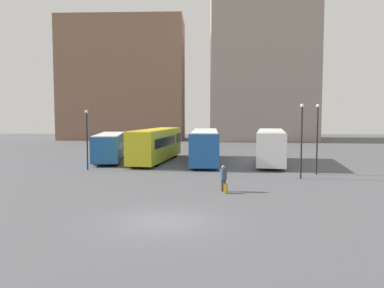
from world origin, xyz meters
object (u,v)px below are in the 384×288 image
(traveler, at_px, (223,176))
(lamp_post_2, at_px, (87,134))
(bus_1, at_px, (157,144))
(bus_2, at_px, (205,145))
(bus_3, at_px, (271,146))
(bus_0, at_px, (110,146))
(suitcase, at_px, (226,188))
(lamp_post_0, at_px, (317,133))
(lamp_post_1, at_px, (302,135))

(traveler, xyz_separation_m, lamp_post_2, (-11.29, 8.84, 2.09))
(bus_1, xyz_separation_m, traveler, (6.11, -15.08, -0.83))
(bus_2, xyz_separation_m, bus_3, (6.39, -0.97, 0.03))
(bus_0, xyz_separation_m, traveler, (11.01, -15.34, -0.56))
(suitcase, bearing_deg, bus_3, -3.37)
(lamp_post_0, bearing_deg, bus_1, 149.89)
(bus_2, distance_m, lamp_post_1, 12.02)
(suitcase, xyz_separation_m, lamp_post_0, (7.61, 7.56, 3.00))
(bus_0, bearing_deg, bus_1, -101.43)
(bus_1, relative_size, suitcase, 14.96)
(lamp_post_2, bearing_deg, suitcase, -39.32)
(traveler, distance_m, lamp_post_0, 10.72)
(bus_3, bearing_deg, lamp_post_2, 115.07)
(suitcase, xyz_separation_m, lamp_post_2, (-11.41, 9.34, 2.77))
(lamp_post_0, height_order, lamp_post_2, lamp_post_0)
(bus_0, xyz_separation_m, bus_3, (16.21, -1.82, 0.24))
(bus_0, distance_m, lamp_post_1, 19.97)
(traveler, distance_m, suitcase, 0.86)
(bus_0, height_order, suitcase, bus_0)
(bus_0, relative_size, traveler, 6.27)
(bus_2, bearing_deg, bus_3, -98.05)
(traveler, relative_size, lamp_post_0, 0.29)
(suitcase, bearing_deg, lamp_post_0, -28.59)
(bus_1, bearing_deg, lamp_post_1, -121.98)
(traveler, height_order, lamp_post_0, lamp_post_0)
(bus_3, relative_size, suitcase, 13.06)
(suitcase, height_order, lamp_post_2, lamp_post_2)
(bus_0, distance_m, bus_2, 9.86)
(bus_0, xyz_separation_m, lamp_post_0, (18.73, -8.28, 1.76))
(traveler, bearing_deg, bus_2, 21.27)
(bus_1, distance_m, lamp_post_2, 8.21)
(bus_3, distance_m, lamp_post_0, 7.10)
(bus_2, distance_m, lamp_post_2, 11.66)
(bus_2, bearing_deg, lamp_post_0, -129.28)
(traveler, bearing_deg, lamp_post_0, -30.98)
(bus_1, distance_m, bus_3, 11.42)
(bus_3, bearing_deg, suitcase, 169.25)
(bus_1, distance_m, lamp_post_1, 15.83)
(bus_0, bearing_deg, traveler, -152.71)
(bus_1, height_order, suitcase, bus_1)
(bus_3, xyz_separation_m, suitcase, (-5.09, -14.03, -1.48))
(bus_3, bearing_deg, traveler, 168.16)
(bus_0, distance_m, bus_1, 4.91)
(bus_1, bearing_deg, traveler, -149.94)
(bus_2, bearing_deg, suitcase, -174.48)
(bus_3, bearing_deg, bus_0, 92.82)
(lamp_post_2, bearing_deg, lamp_post_0, -5.34)
(bus_0, bearing_deg, bus_2, -103.31)
(bus_2, xyz_separation_m, suitcase, (1.30, -15.00, -1.45))
(lamp_post_0, bearing_deg, lamp_post_1, -129.84)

